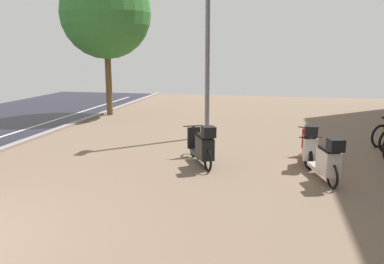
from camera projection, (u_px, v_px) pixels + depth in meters
name	position (u px, v px, depth m)	size (l,w,h in m)	color
scooter_near	(203.00, 146.00, 9.26)	(1.01, 1.71, 1.05)	black
scooter_mid	(309.00, 145.00, 9.38)	(0.52, 1.76, 1.03)	black
scooter_far	(325.00, 160.00, 8.14)	(0.79, 1.76, 1.02)	black
lamp_post	(208.00, 25.00, 11.75)	(0.20, 0.52, 6.18)	slate
street_tree	(106.00, 14.00, 15.93)	(3.63, 3.63, 5.95)	brown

